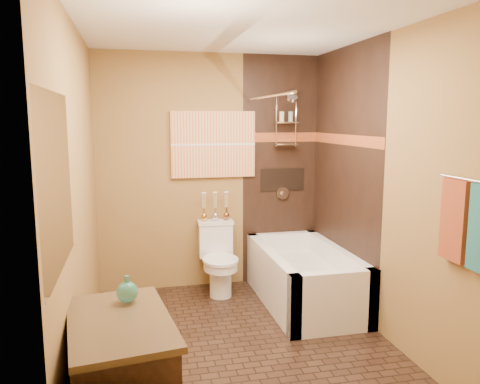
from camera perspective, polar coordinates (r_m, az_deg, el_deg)
name	(u,v)px	position (r m, az deg, el deg)	size (l,w,h in m)	color
floor	(243,346)	(3.97, 0.38, -18.31)	(3.00, 3.00, 0.00)	black
wall_left	(79,200)	(3.51, -19.06, -0.88)	(0.02, 3.00, 2.50)	olive
wall_right	(385,189)	(4.03, 17.26, 0.41)	(0.02, 3.00, 2.50)	olive
wall_back	(211,172)	(5.04, -3.55, 2.41)	(2.40, 0.02, 2.50)	olive
wall_front	(319,244)	(2.18, 9.62, -6.25)	(2.40, 0.02, 2.50)	olive
ceiling	(243,24)	(3.60, 0.42, 19.85)	(3.00, 3.00, 0.00)	silver
alcove_tile_back	(280,171)	(5.21, 4.92, 2.60)	(0.85, 0.01, 2.50)	black
alcove_tile_right	(344,178)	(4.68, 12.53, 1.72)	(0.01, 1.50, 2.50)	black
mosaic_band_back	(281,137)	(5.17, 5.01, 6.67)	(0.85, 0.01, 0.10)	maroon
mosaic_band_right	(344,140)	(4.64, 12.57, 6.25)	(0.01, 1.50, 0.10)	maroon
alcove_niche	(282,180)	(5.22, 5.19, 1.51)	(0.50, 0.01, 0.25)	black
shower_fixtures	(286,133)	(5.08, 5.64, 7.14)	(0.24, 0.33, 1.16)	silver
curtain_rod	(267,96)	(4.37, 3.30, 11.55)	(0.03, 0.03, 1.55)	silver
towel_bar	(471,181)	(3.12, 26.32, 1.24)	(0.02, 0.02, 0.55)	silver
towel_rust	(455,220)	(3.26, 24.70, -3.15)	(0.05, 0.22, 0.52)	maroon
sunset_painting	(213,144)	(4.99, -3.27, 5.81)	(0.90, 0.04, 0.70)	orange
vanity_mirror	(57,183)	(2.49, -21.43, 1.01)	(0.01, 1.00, 0.90)	white
bathtub	(304,282)	(4.76, 7.82, -10.77)	(0.80, 1.50, 0.55)	white
toilet	(218,258)	(4.95, -2.65, -8.05)	(0.38, 0.56, 0.74)	white
teal_bottle	(127,289)	(2.84, -13.60, -11.44)	(0.13, 0.13, 0.20)	#2A7E6B
bud_vases	(215,205)	(4.98, -3.04, -1.65)	(0.31, 0.06, 0.30)	#DC9445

